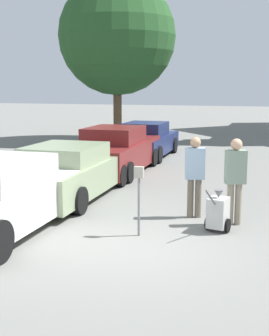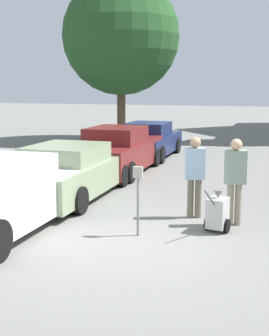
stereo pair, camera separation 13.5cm
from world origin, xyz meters
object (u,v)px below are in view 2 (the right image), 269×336
parked_car_white (2,196)px  equipment_cart (217,213)px  parked_car_maroon (118,151)px  person_supervisor (235,176)px  parked_car_sage (69,172)px  person_worker (195,172)px  parking_meter (138,188)px  parked_car_navy (149,141)px

parked_car_white → equipment_cart: bearing=15.7°
parked_car_maroon → equipment_cart: 6.82m
person_supervisor → equipment_cart: 0.90m
parked_car_sage → equipment_cart: (4.13, -1.77, -0.27)m
person_worker → person_supervisor: person_supervisor is taller
parked_car_maroon → parking_meter: parked_car_maroon is taller
person_worker → equipment_cart: person_worker is taller
parking_meter → person_supervisor: bearing=37.8°
parked_car_white → parked_car_navy: 10.32m
person_worker → equipment_cart: 1.24m
parked_car_navy → person_supervisor: size_ratio=2.59×
parked_car_white → parked_car_maroon: bearing=88.6°
parked_car_sage → equipment_cart: 4.50m
parked_car_white → person_worker: bearing=29.9°
parked_car_white → person_worker: person_worker is taller
person_worker → person_supervisor: size_ratio=0.98×
parked_car_sage → parked_car_white: bearing=-91.4°
parked_car_white → parking_meter: 2.77m
parked_car_sage → parked_car_navy: 7.28m
person_worker → parked_car_maroon: bearing=-68.5°
parked_car_sage → person_supervisor: person_supervisor is taller
parked_car_maroon → parking_meter: (2.71, -6.18, 0.24)m
parked_car_maroon → parking_meter: 6.75m
parked_car_white → parking_meter: parked_car_white is taller
parked_car_maroon → person_worker: person_worker is taller
parked_car_maroon → parking_meter: size_ratio=3.66×
parked_car_white → parked_car_maroon: parked_car_maroon is taller
parking_meter → person_worker: (0.79, 1.61, 0.07)m
parked_car_sage → person_supervisor: size_ratio=2.75×
parked_car_sage → person_supervisor: 4.58m
person_supervisor → equipment_cart: size_ratio=1.81×
parked_car_maroon → equipment_cart: (4.13, -5.42, -0.33)m
parked_car_navy → person_supervisor: (4.39, -8.50, 0.39)m
parked_car_sage → parked_car_navy: size_ratio=1.06×
parked_car_maroon → equipment_cart: parked_car_maroon is taller
parked_car_white → person_worker: size_ratio=2.96×
parked_car_white → parking_meter: size_ratio=3.87×
parked_car_sage → equipment_cart: bearing=-24.6°
parked_car_navy → equipment_cart: size_ratio=4.69×
parked_car_white → parked_car_navy: (-0.00, 10.32, -0.04)m
parking_meter → person_worker: bearing=64.0°
parked_car_sage → person_worker: person_worker is taller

